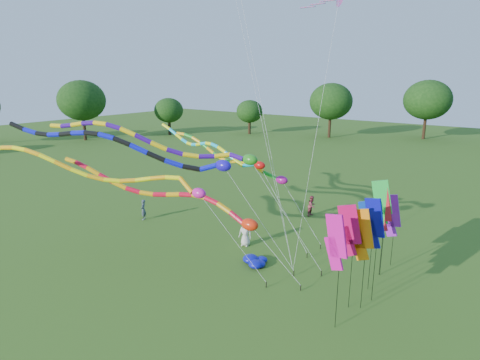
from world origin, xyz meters
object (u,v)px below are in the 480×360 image
Objects in this scene: person_c at (312,206)px; tube_kite_orange at (116,174)px; blue_nylon_heap at (254,260)px; tube_kite_red at (175,198)px; person_a at (245,233)px; person_b at (143,210)px.

tube_kite_orange is at bearing 165.72° from person_c.
person_c is (-0.96, 9.22, 0.56)m from blue_nylon_heap.
tube_kite_red is 8.69× the size of blue_nylon_heap.
person_a is at bearing 136.58° from blue_nylon_heap.
person_a is at bearing 62.52° from person_b.
blue_nylon_heap is 9.29m from person_c.
person_a reaches higher than person_c.
tube_kite_orange is 15.53m from person_c.
person_b is at bearing 170.78° from person_a.
tube_kite_red is 5.29m from person_a.
tube_kite_red reaches higher than person_b.
blue_nylon_heap is 1.09× the size of person_c.
blue_nylon_heap is at bearing -171.52° from person_c.
person_b is at bearing 108.86° from tube_kite_orange.
blue_nylon_heap is (3.85, 2.19, -3.54)m from tube_kite_red.
tube_kite_orange reaches higher than blue_nylon_heap.
person_a is at bearing 40.08° from tube_kite_orange.
person_a reaches higher than blue_nylon_heap.
tube_kite_orange reaches higher than person_a.
person_a is 8.82m from person_b.
blue_nylon_heap is (5.24, 4.95, -5.23)m from tube_kite_orange.
tube_kite_orange is 8.91× the size of person_b.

